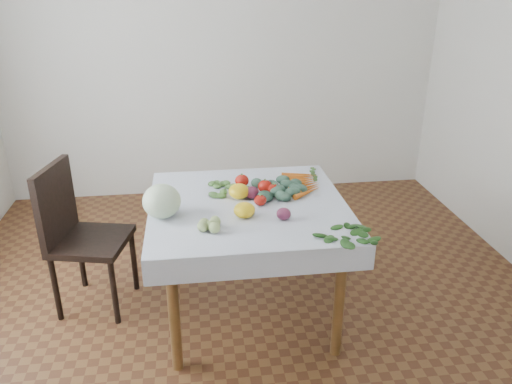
{
  "coord_description": "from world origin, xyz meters",
  "views": [
    {
      "loc": [
        -0.3,
        -2.59,
        1.96
      ],
      "look_at": [
        0.05,
        0.01,
        0.82
      ],
      "focal_mm": 35.0,
      "sensor_mm": 36.0,
      "label": 1
    }
  ],
  "objects_px": {
    "table": "(248,219)",
    "heirloom_back": "(239,191)",
    "chair": "(76,229)",
    "carrot_bunch": "(303,183)",
    "cabbage": "(162,201)"
  },
  "relations": [
    {
      "from": "chair",
      "to": "heirloom_back",
      "type": "distance_m",
      "value": 1.04
    },
    {
      "from": "heirloom_back",
      "to": "carrot_bunch",
      "type": "distance_m",
      "value": 0.44
    },
    {
      "from": "table",
      "to": "chair",
      "type": "height_order",
      "value": "chair"
    },
    {
      "from": "table",
      "to": "cabbage",
      "type": "bearing_deg",
      "value": -167.21
    },
    {
      "from": "table",
      "to": "heirloom_back",
      "type": "height_order",
      "value": "heirloom_back"
    },
    {
      "from": "table",
      "to": "carrot_bunch",
      "type": "height_order",
      "value": "carrot_bunch"
    },
    {
      "from": "chair",
      "to": "cabbage",
      "type": "xyz_separation_m",
      "value": [
        0.55,
        -0.35,
        0.31
      ]
    },
    {
      "from": "carrot_bunch",
      "to": "cabbage",
      "type": "bearing_deg",
      "value": -158.9
    },
    {
      "from": "cabbage",
      "to": "carrot_bunch",
      "type": "height_order",
      "value": "cabbage"
    },
    {
      "from": "cabbage",
      "to": "chair",
      "type": "bearing_deg",
      "value": 147.96
    },
    {
      "from": "table",
      "to": "heirloom_back",
      "type": "relative_size",
      "value": 8.08
    },
    {
      "from": "carrot_bunch",
      "to": "table",
      "type": "bearing_deg",
      "value": -149.39
    },
    {
      "from": "chair",
      "to": "carrot_bunch",
      "type": "xyz_separation_m",
      "value": [
        1.4,
        -0.02,
        0.23
      ]
    },
    {
      "from": "table",
      "to": "carrot_bunch",
      "type": "bearing_deg",
      "value": 30.61
    },
    {
      "from": "chair",
      "to": "carrot_bunch",
      "type": "height_order",
      "value": "chair"
    }
  ]
}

